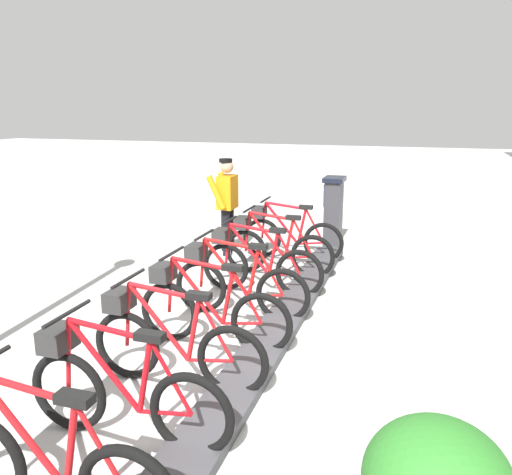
{
  "coord_description": "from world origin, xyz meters",
  "views": [
    {
      "loc": [
        -1.44,
        4.49,
        2.51
      ],
      "look_at": [
        0.5,
        -1.52,
        0.9
      ],
      "focal_mm": 36.3,
      "sensor_mm": 36.0,
      "label": 1
    }
  ],
  "objects_px": {
    "bike_docked_1": "(274,247)",
    "worker_near_rack": "(227,203)",
    "bike_docked_2": "(257,263)",
    "bike_docked_5": "(170,342)",
    "bike_docked_0": "(288,235)",
    "bike_docked_4": "(207,308)",
    "payment_kiosk": "(333,211)",
    "bike_docked_7": "(40,462)",
    "bike_docked_3": "(235,283)",
    "bike_docked_6": "(118,390)"
  },
  "relations": [
    {
      "from": "bike_docked_0",
      "to": "bike_docked_2",
      "type": "relative_size",
      "value": 1.0
    },
    {
      "from": "bike_docked_1",
      "to": "worker_near_rack",
      "type": "height_order",
      "value": "worker_near_rack"
    },
    {
      "from": "bike_docked_1",
      "to": "bike_docked_4",
      "type": "height_order",
      "value": "same"
    },
    {
      "from": "bike_docked_4",
      "to": "bike_docked_6",
      "type": "relative_size",
      "value": 1.0
    },
    {
      "from": "bike_docked_5",
      "to": "bike_docked_6",
      "type": "bearing_deg",
      "value": 90.0
    },
    {
      "from": "bike_docked_2",
      "to": "bike_docked_7",
      "type": "xyz_separation_m",
      "value": [
        0.0,
        4.27,
        0.0
      ]
    },
    {
      "from": "bike_docked_4",
      "to": "worker_near_rack",
      "type": "xyz_separation_m",
      "value": [
        1.06,
        -3.36,
        0.48
      ]
    },
    {
      "from": "bike_docked_1",
      "to": "bike_docked_5",
      "type": "bearing_deg",
      "value": 90.0
    },
    {
      "from": "bike_docked_3",
      "to": "bike_docked_7",
      "type": "distance_m",
      "value": 3.42
    },
    {
      "from": "bike_docked_3",
      "to": "bike_docked_7",
      "type": "xyz_separation_m",
      "value": [
        0.0,
        3.42,
        0.0
      ]
    },
    {
      "from": "bike_docked_7",
      "to": "worker_near_rack",
      "type": "height_order",
      "value": "worker_near_rack"
    },
    {
      "from": "bike_docked_6",
      "to": "worker_near_rack",
      "type": "relative_size",
      "value": 1.04
    },
    {
      "from": "worker_near_rack",
      "to": "bike_docked_7",
      "type": "bearing_deg",
      "value": 100.17
    },
    {
      "from": "bike_docked_4",
      "to": "worker_near_rack",
      "type": "height_order",
      "value": "worker_near_rack"
    },
    {
      "from": "bike_docked_5",
      "to": "bike_docked_7",
      "type": "distance_m",
      "value": 1.71
    },
    {
      "from": "bike_docked_2",
      "to": "payment_kiosk",
      "type": "bearing_deg",
      "value": -101.64
    },
    {
      "from": "bike_docked_2",
      "to": "bike_docked_4",
      "type": "height_order",
      "value": "same"
    },
    {
      "from": "worker_near_rack",
      "to": "bike_docked_3",
      "type": "bearing_deg",
      "value": 112.95
    },
    {
      "from": "payment_kiosk",
      "to": "bike_docked_3",
      "type": "height_order",
      "value": "payment_kiosk"
    },
    {
      "from": "bike_docked_1",
      "to": "worker_near_rack",
      "type": "relative_size",
      "value": 1.04
    },
    {
      "from": "bike_docked_6",
      "to": "bike_docked_4",
      "type": "bearing_deg",
      "value": -90.0
    },
    {
      "from": "payment_kiosk",
      "to": "bike_docked_7",
      "type": "bearing_deg",
      "value": 85.36
    },
    {
      "from": "payment_kiosk",
      "to": "bike_docked_2",
      "type": "xyz_separation_m",
      "value": [
        0.57,
        2.77,
        -0.24
      ]
    },
    {
      "from": "bike_docked_4",
      "to": "worker_near_rack",
      "type": "bearing_deg",
      "value": -72.47
    },
    {
      "from": "bike_docked_7",
      "to": "bike_docked_1",
      "type": "bearing_deg",
      "value": -90.0
    },
    {
      "from": "payment_kiosk",
      "to": "bike_docked_3",
      "type": "xyz_separation_m",
      "value": [
        0.57,
        3.63,
        -0.24
      ]
    },
    {
      "from": "bike_docked_0",
      "to": "bike_docked_4",
      "type": "bearing_deg",
      "value": 90.0
    },
    {
      "from": "bike_docked_1",
      "to": "bike_docked_3",
      "type": "height_order",
      "value": "same"
    },
    {
      "from": "bike_docked_1",
      "to": "bike_docked_7",
      "type": "bearing_deg",
      "value": 90.0
    },
    {
      "from": "bike_docked_6",
      "to": "bike_docked_7",
      "type": "distance_m",
      "value": 0.85
    },
    {
      "from": "bike_docked_5",
      "to": "bike_docked_7",
      "type": "height_order",
      "value": "same"
    },
    {
      "from": "bike_docked_1",
      "to": "bike_docked_0",
      "type": "bearing_deg",
      "value": -90.0
    },
    {
      "from": "bike_docked_0",
      "to": "bike_docked_7",
      "type": "bearing_deg",
      "value": 90.0
    },
    {
      "from": "bike_docked_7",
      "to": "bike_docked_3",
      "type": "bearing_deg",
      "value": -90.0
    },
    {
      "from": "bike_docked_5",
      "to": "bike_docked_7",
      "type": "xyz_separation_m",
      "value": [
        0.0,
        1.71,
        0.0
      ]
    },
    {
      "from": "payment_kiosk",
      "to": "bike_docked_6",
      "type": "height_order",
      "value": "payment_kiosk"
    },
    {
      "from": "bike_docked_3",
      "to": "worker_near_rack",
      "type": "height_order",
      "value": "worker_near_rack"
    },
    {
      "from": "bike_docked_4",
      "to": "worker_near_rack",
      "type": "relative_size",
      "value": 1.04
    },
    {
      "from": "payment_kiosk",
      "to": "bike_docked_5",
      "type": "bearing_deg",
      "value": 83.88
    },
    {
      "from": "bike_docked_1",
      "to": "bike_docked_3",
      "type": "distance_m",
      "value": 1.71
    },
    {
      "from": "bike_docked_0",
      "to": "bike_docked_4",
      "type": "relative_size",
      "value": 1.0
    },
    {
      "from": "bike_docked_2",
      "to": "bike_docked_5",
      "type": "bearing_deg",
      "value": 90.0
    },
    {
      "from": "bike_docked_1",
      "to": "bike_docked_5",
      "type": "distance_m",
      "value": 3.42
    },
    {
      "from": "bike_docked_1",
      "to": "bike_docked_2",
      "type": "distance_m",
      "value": 0.85
    },
    {
      "from": "bike_docked_0",
      "to": "bike_docked_4",
      "type": "height_order",
      "value": "same"
    },
    {
      "from": "payment_kiosk",
      "to": "bike_docked_1",
      "type": "xyz_separation_m",
      "value": [
        0.57,
        1.92,
        -0.24
      ]
    },
    {
      "from": "bike_docked_2",
      "to": "bike_docked_1",
      "type": "bearing_deg",
      "value": -90.0
    },
    {
      "from": "bike_docked_7",
      "to": "worker_near_rack",
      "type": "relative_size",
      "value": 1.04
    },
    {
      "from": "payment_kiosk",
      "to": "bike_docked_6",
      "type": "relative_size",
      "value": 0.74
    },
    {
      "from": "bike_docked_0",
      "to": "bike_docked_6",
      "type": "distance_m",
      "value": 5.12
    }
  ]
}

